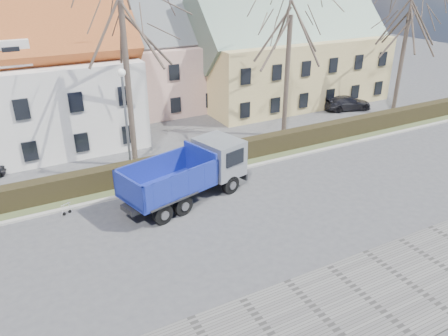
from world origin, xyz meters
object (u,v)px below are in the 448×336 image
streetlight (127,124)px  dump_truck (182,177)px  parked_car_b (347,103)px  cart_frame (63,210)px

streetlight → dump_truck: bearing=-70.5°
parked_car_b → cart_frame: bearing=120.0°
cart_frame → parked_car_b: bearing=15.3°
dump_truck → streetlight: size_ratio=1.12×
dump_truck → streetlight: streetlight is taller
dump_truck → cart_frame: 6.56m
dump_truck → streetlight: 5.15m
dump_truck → parked_car_b: size_ratio=1.76×
streetlight → cart_frame: 6.36m
dump_truck → parked_car_b: dump_truck is taller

